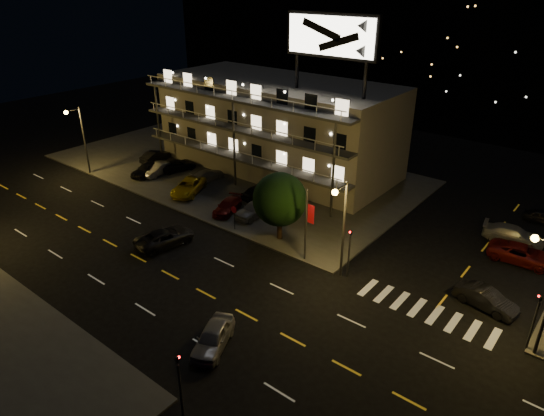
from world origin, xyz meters
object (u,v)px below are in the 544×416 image
Objects in this scene: lot_car_2 at (188,187)px; tree at (279,201)px; road_car_east at (213,337)px; side_car_0 at (486,299)px; road_car_west at (165,238)px; lot_car_7 at (207,175)px; lot_car_4 at (255,209)px.

tree is at bearing -30.78° from lot_car_2.
road_car_east is (18.86, -15.17, -0.13)m from lot_car_2.
side_car_0 is 25.89m from road_car_west.
lot_car_7 is 14.56m from road_car_west.
road_car_east is (19.87, -18.99, -0.02)m from lot_car_7.
side_car_0 is (31.00, -0.31, -0.15)m from lot_car_2.
lot_car_4 is at bearing 164.87° from lot_car_7.
lot_car_4 is at bearing 99.33° from side_car_0.
lot_car_7 is 0.97× the size of side_car_0.
lot_car_7 is at bearing 81.06° from lot_car_2.
lot_car_4 reaches higher than lot_car_7.
tree is 17.70m from side_car_0.
side_car_0 is at bearing 26.81° from road_car_east.
lot_car_2 is 10.82m from road_car_west.
road_car_west is at bearing -103.29° from lot_car_4.
road_car_east is (-12.13, -14.87, 0.02)m from side_car_0.
lot_car_2 is (-13.62, 1.68, -2.92)m from tree.
road_car_east reaches higher than side_car_0.
road_car_east reaches higher than road_car_west.
side_car_0 is (32.01, -4.13, -0.05)m from lot_car_7.
lot_car_7 is at bearing 93.54° from side_car_0.
lot_car_7 is (-10.09, 3.53, -0.15)m from lot_car_4.
tree is 14.80m from road_car_east.
tree is at bearing 163.58° from lot_car_7.
road_car_west is (6.49, -8.66, -0.14)m from lot_car_2.
side_car_0 is at bearing 4.51° from tree.
road_car_west is at bearing -135.59° from tree.
side_car_0 is at bearing -151.53° from road_car_west.
road_car_west is (-12.37, 6.51, -0.01)m from road_car_east.
tree reaches higher than lot_car_2.
side_car_0 is (17.38, 1.37, -3.07)m from tree.
lot_car_7 is 27.49m from road_car_east.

